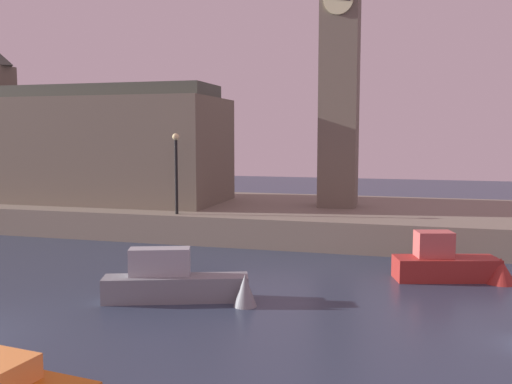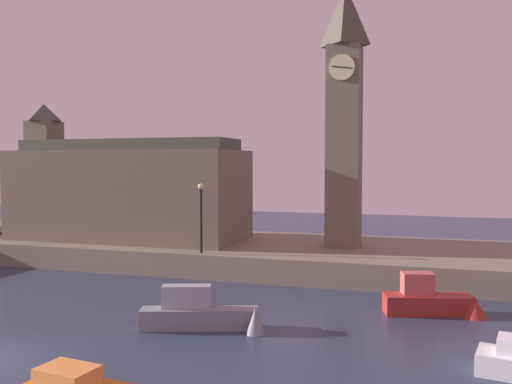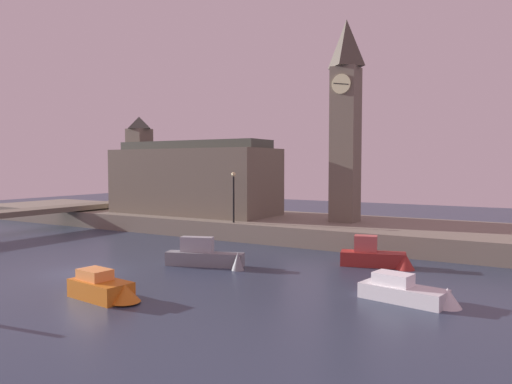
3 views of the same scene
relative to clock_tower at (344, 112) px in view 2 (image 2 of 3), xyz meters
The scene contains 7 objects.
ground_plane 24.09m from the clock_tower, 113.46° to the right, with size 120.00×120.00×0.00m, color #2D384C.
far_embankment 12.85m from the clock_tower, behind, with size 70.00×12.00×1.50m, color slate.
clock_tower is the anchor object (origin of this frame).
parliament_hall 16.53m from the clock_tower, behind, with size 16.56×6.85×9.86m.
streetlamp 11.20m from the clock_tower, 145.64° to the right, with size 0.36×0.36×4.20m.
boat_dinghy_red 14.66m from the clock_tower, 59.33° to the right, with size 4.76×2.29×1.89m.
boat_cruiser_grey 17.98m from the clock_tower, 103.17° to the right, with size 5.49×2.51×1.93m.
Camera 2 is at (14.16, -15.68, 6.88)m, focal length 38.70 mm.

